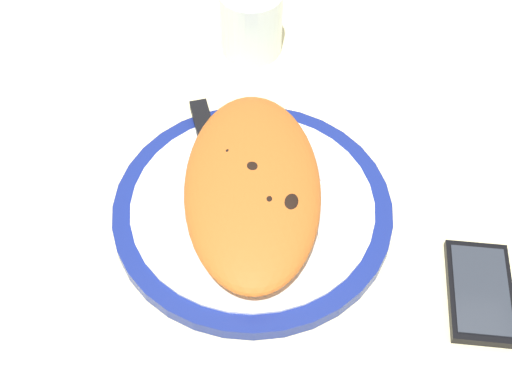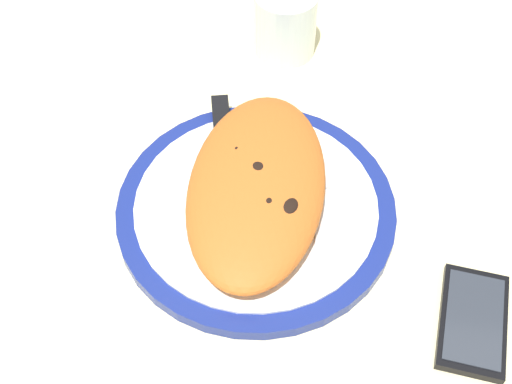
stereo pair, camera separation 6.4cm
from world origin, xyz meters
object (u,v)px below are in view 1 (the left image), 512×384
(calzone, at_px, (256,186))
(fork, at_px, (319,197))
(plate, at_px, (256,209))
(water_glass, at_px, (252,25))
(knife, at_px, (214,151))
(smartphone, at_px, (484,292))

(calzone, bearing_deg, fork, -89.27)
(fork, bearing_deg, plate, 95.67)
(calzone, distance_m, fork, 0.07)
(water_glass, bearing_deg, plate, -179.33)
(knife, distance_m, water_glass, 0.20)
(fork, bearing_deg, calzone, 90.73)
(plate, xyz_separation_m, fork, (0.01, -0.07, 0.01))
(calzone, height_order, water_glass, water_glass)
(plate, height_order, water_glass, water_glass)
(calzone, xyz_separation_m, knife, (0.06, 0.05, -0.02))
(knife, distance_m, smartphone, 0.32)
(fork, bearing_deg, smartphone, -124.52)
(fork, distance_m, water_glass, 0.27)
(calzone, height_order, fork, calzone)
(knife, bearing_deg, smartphone, -122.40)
(plate, xyz_separation_m, calzone, (0.01, 0.00, 0.03))
(plate, bearing_deg, fork, -84.33)
(calzone, xyz_separation_m, water_glass, (0.26, 0.00, -0.00))
(plate, distance_m, smartphone, 0.24)
(plate, bearing_deg, knife, 33.34)
(plate, relative_size, calzone, 1.14)
(calzone, relative_size, knife, 1.20)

